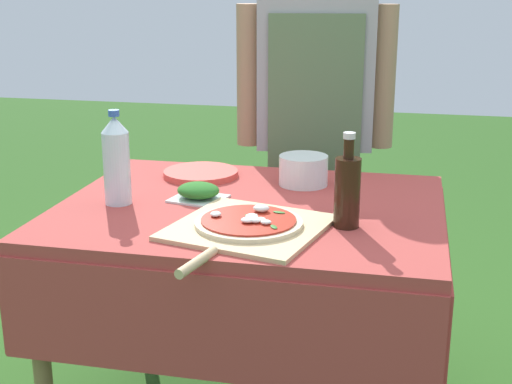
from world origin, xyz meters
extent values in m
cube|color=#A83D38|center=(0.00, 0.00, 0.76)|extent=(1.11, 0.88, 0.04)
cube|color=#A83D38|center=(0.00, -0.44, 0.60)|extent=(1.11, 0.01, 0.28)
cube|color=#A83D38|center=(0.00, 0.44, 0.60)|extent=(1.11, 0.01, 0.28)
cube|color=#A83D38|center=(-0.56, 0.00, 0.60)|extent=(0.01, 0.88, 0.28)
cube|color=#A83D38|center=(0.56, 0.00, 0.60)|extent=(0.01, 0.88, 0.28)
cylinder|color=olive|center=(-0.49, -0.38, 0.37)|extent=(0.05, 0.05, 0.74)
cylinder|color=olive|center=(-0.49, 0.38, 0.37)|extent=(0.05, 0.05, 0.74)
cylinder|color=olive|center=(0.49, 0.38, 0.37)|extent=(0.05, 0.05, 0.74)
cylinder|color=#4C4C51|center=(0.16, 0.74, 0.40)|extent=(0.12, 0.12, 0.79)
cylinder|color=#4C4C51|center=(0.01, 0.72, 0.40)|extent=(0.12, 0.12, 0.79)
cube|color=#99999E|center=(0.08, 0.73, 1.09)|extent=(0.45, 0.24, 0.59)
cube|color=#56704C|center=(0.10, 0.63, 0.86)|extent=(0.34, 0.05, 0.86)
cylinder|color=#A37A5B|center=(0.33, 0.77, 1.06)|extent=(0.09, 0.09, 0.53)
cylinder|color=#A37A5B|center=(-0.16, 0.70, 1.06)|extent=(0.09, 0.09, 0.53)
cube|color=#D1B27F|center=(0.04, -0.21, 0.78)|extent=(0.45, 0.45, 0.01)
cylinder|color=#D1B27F|center=(-0.02, -0.47, 0.78)|extent=(0.06, 0.16, 0.02)
cylinder|color=beige|center=(0.04, -0.21, 0.79)|extent=(0.29, 0.29, 0.01)
cylinder|color=#B22819|center=(0.04, -0.21, 0.80)|extent=(0.25, 0.25, 0.00)
ellipsoid|color=white|center=(0.10, -0.24, 0.81)|extent=(0.03, 0.03, 0.01)
ellipsoid|color=white|center=(-0.05, -0.21, 0.81)|extent=(0.03, 0.04, 0.01)
ellipsoid|color=white|center=(0.08, -0.22, 0.81)|extent=(0.03, 0.03, 0.01)
ellipsoid|color=white|center=(0.07, -0.23, 0.81)|extent=(0.04, 0.04, 0.01)
ellipsoid|color=white|center=(0.06, -0.22, 0.81)|extent=(0.04, 0.04, 0.01)
ellipsoid|color=white|center=(0.06, -0.14, 0.82)|extent=(0.04, 0.04, 0.02)
ellipsoid|color=white|center=(0.05, -0.20, 0.81)|extent=(0.05, 0.05, 0.01)
ellipsoid|color=white|center=(0.05, -0.24, 0.81)|extent=(0.05, 0.05, 0.01)
ellipsoid|color=#286B23|center=(0.04, -0.18, 0.81)|extent=(0.04, 0.03, 0.00)
ellipsoid|color=#286B23|center=(0.11, -0.14, 0.81)|extent=(0.04, 0.02, 0.00)
ellipsoid|color=#286B23|center=(0.12, -0.26, 0.81)|extent=(0.03, 0.04, 0.00)
cylinder|color=black|center=(0.29, -0.13, 0.87)|extent=(0.07, 0.07, 0.19)
cylinder|color=black|center=(0.29, -0.13, 0.99)|extent=(0.03, 0.03, 0.05)
cylinder|color=silver|center=(0.29, -0.13, 1.02)|extent=(0.03, 0.03, 0.02)
cylinder|color=silver|center=(-0.38, -0.07, 0.88)|extent=(0.08, 0.08, 0.21)
cone|color=silver|center=(-0.38, -0.07, 1.01)|extent=(0.08, 0.08, 0.05)
cylinder|color=#335BB2|center=(-0.38, -0.07, 1.05)|extent=(0.03, 0.03, 0.02)
cube|color=silver|center=(-0.16, 0.02, 0.78)|extent=(0.18, 0.16, 0.01)
ellipsoid|color=#286B23|center=(-0.16, 0.02, 0.81)|extent=(0.15, 0.14, 0.05)
cylinder|color=silver|center=(0.12, 0.25, 0.82)|extent=(0.16, 0.16, 0.09)
cylinder|color=#DB4C42|center=(-0.23, 0.27, 0.78)|extent=(0.25, 0.25, 0.00)
cylinder|color=#DB4C42|center=(-0.23, 0.27, 0.78)|extent=(0.25, 0.25, 0.00)
cylinder|color=#DB4C42|center=(-0.23, 0.27, 0.79)|extent=(0.25, 0.25, 0.00)
cylinder|color=#DB4C42|center=(-0.23, 0.27, 0.79)|extent=(0.25, 0.25, 0.00)
camera|label=1|loc=(0.45, -1.93, 1.41)|focal=50.00mm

